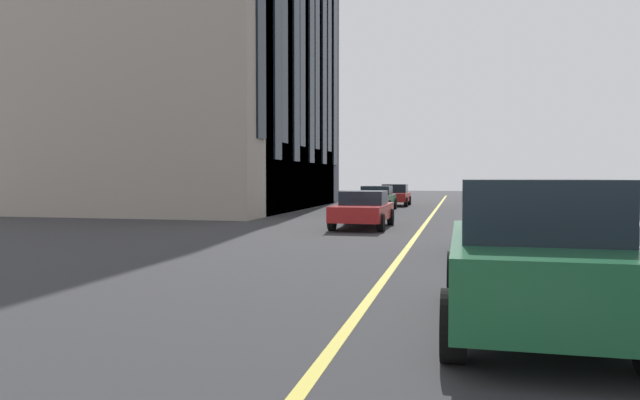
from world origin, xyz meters
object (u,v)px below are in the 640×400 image
car_green_near (377,198)px  car_red_parked_b (395,195)px  car_green_oncoming (533,253)px  car_blue_mid (500,225)px  car_grey_trailing (572,214)px  car_red_parked_a (363,209)px

car_green_near → car_red_parked_b: 5.48m
car_green_oncoming → car_blue_mid: size_ratio=1.21×
car_green_oncoming → car_green_near: car_green_oncoming is taller
car_green_oncoming → car_red_parked_b: car_green_oncoming is taller
car_blue_mid → car_green_near: car_blue_mid is taller
car_grey_trailing → car_red_parked_a: 7.15m
car_red_parked_a → car_red_parked_b: (16.88, 0.65, -0.00)m
car_red_parked_a → car_green_near: size_ratio=1.00×
car_grey_trailing → car_green_near: 14.99m
car_green_oncoming → car_blue_mid: (7.57, -0.08, -0.27)m
car_grey_trailing → car_red_parked_a: same height
car_red_parked_a → car_red_parked_b: bearing=2.2°
car_green_near → car_red_parked_b: bearing=-4.6°
car_green_near → car_red_parked_a: bearing=-174.6°
car_grey_trailing → car_blue_mid: size_ratio=1.13×
car_blue_mid → car_green_near: bearing=17.3°
car_blue_mid → car_red_parked_b: same height
car_red_parked_a → car_green_oncoming: bearing=-162.6°
car_red_parked_a → car_red_parked_b: size_ratio=1.13×
car_grey_trailing → car_red_parked_b: (18.04, 7.71, -0.00)m
car_red_parked_a → car_blue_mid: car_blue_mid is taller
car_grey_trailing → car_red_parked_a: size_ratio=1.00×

